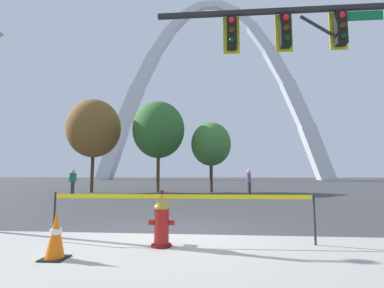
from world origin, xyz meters
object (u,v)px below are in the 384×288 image
(pedestrian_walking_left, at_px, (249,183))
(pedestrian_standing_center, at_px, (73,182))
(fire_hydrant, at_px, (162,220))
(monument_arch, at_px, (211,98))
(traffic_signal_gantry, at_px, (328,58))
(traffic_cone_by_hydrant, at_px, (56,235))

(pedestrian_walking_left, height_order, pedestrian_standing_center, same)
(fire_hydrant, bearing_deg, monument_arch, 89.96)
(pedestrian_walking_left, distance_m, pedestrian_standing_center, 10.50)
(fire_hydrant, relative_size, monument_arch, 0.02)
(fire_hydrant, distance_m, traffic_signal_gantry, 5.83)
(traffic_cone_by_hydrant, xyz_separation_m, pedestrian_standing_center, (-6.17, 12.15, 0.46))
(pedestrian_walking_left, bearing_deg, fire_hydrant, -104.33)
(traffic_signal_gantry, height_order, pedestrian_standing_center, traffic_signal_gantry)
(fire_hydrant, height_order, monument_arch, monument_arch)
(fire_hydrant, bearing_deg, traffic_cone_by_hydrant, -149.29)
(fire_hydrant, height_order, pedestrian_walking_left, pedestrian_walking_left)
(monument_arch, xyz_separation_m, pedestrian_standing_center, (-7.68, -50.98, -19.24))
(traffic_cone_by_hydrant, xyz_separation_m, monument_arch, (1.51, 63.13, 19.70))
(traffic_signal_gantry, bearing_deg, monument_arch, 93.65)
(traffic_cone_by_hydrant, bearing_deg, pedestrian_standing_center, 116.91)
(traffic_cone_by_hydrant, bearing_deg, traffic_signal_gantry, 29.14)
(traffic_signal_gantry, bearing_deg, pedestrian_walking_left, 96.31)
(fire_hydrant, relative_size, traffic_cone_by_hydrant, 1.36)
(pedestrian_standing_center, bearing_deg, fire_hydrant, -55.93)
(pedestrian_walking_left, bearing_deg, monument_arch, 93.17)
(pedestrian_walking_left, bearing_deg, traffic_cone_by_hydrant, -109.70)
(fire_hydrant, relative_size, pedestrian_standing_center, 0.62)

